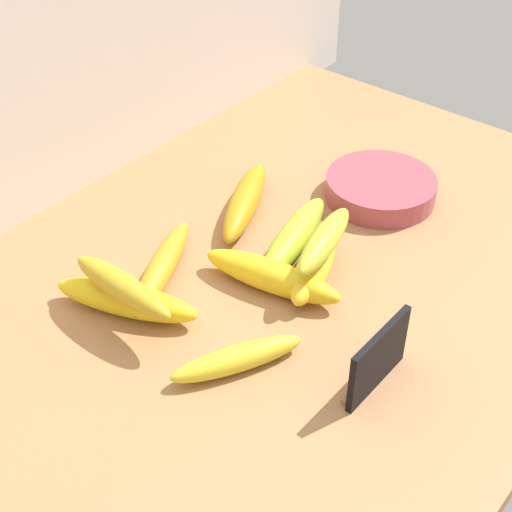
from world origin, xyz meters
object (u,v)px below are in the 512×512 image
banana_4 (237,359)px  banana_6 (272,276)px  banana_2 (162,267)px  banana_8 (122,287)px  banana_1 (245,201)px  banana_7 (324,241)px  banana_5 (294,238)px  fruit_bowl (381,188)px  banana_3 (126,300)px  chalkboard_sign (378,360)px  banana_0 (314,266)px

banana_4 → banana_6: size_ratio=0.84×
banana_2 → banana_6: (7.51, -12.86, 0.42)cm
banana_2 → banana_8: banana_8 is taller
banana_1 → banana_7: (-4.70, -17.66, 4.03)cm
banana_2 → banana_5: banana_5 is taller
fruit_bowl → banana_6: 27.39cm
banana_4 → banana_5: 23.83cm
banana_2 → banana_3: (-7.84, -1.60, 0.40)cm
fruit_bowl → banana_3: banana_3 is taller
banana_4 → banana_6: 14.89cm
banana_2 → banana_5: (15.98, -9.95, 0.39)cm
chalkboard_sign → banana_2: 32.55cm
banana_3 → banana_6: bearing=-36.3°
banana_5 → banana_7: banana_7 is taller
fruit_bowl → banana_6: bearing=-178.8°
banana_4 → banana_8: banana_8 is taller
banana_3 → banana_8: (-1.38, -1.38, 3.87)cm
banana_6 → banana_7: 8.28cm
banana_5 → banana_8: banana_8 is taller
banana_6 → banana_8: size_ratio=1.18×
banana_0 → banana_5: same height
banana_0 → banana_3: same height
banana_6 → banana_7: (6.33, -3.61, 3.94)cm
fruit_bowl → banana_2: size_ratio=0.84×
banana_6 → banana_8: bearing=149.4°
chalkboard_sign → banana_6: size_ratio=0.56×
banana_4 → banana_7: (20.02, 2.21, 4.49)cm
fruit_bowl → banana_8: (-44.11, 9.30, 4.23)cm
banana_6 → chalkboard_sign: bearing=-105.3°
fruit_bowl → banana_6: (-27.38, -0.58, 0.38)cm
banana_6 → banana_2: bearing=120.3°
fruit_bowl → banana_2: 36.99cm
banana_4 → banana_7: bearing=6.3°
fruit_bowl → banana_4: (-41.08, -6.40, -0.17)cm
banana_5 → banana_3: bearing=160.7°
chalkboard_sign → banana_1: chalkboard_sign is taller
banana_1 → banana_2: (-18.54, -1.18, -0.34)cm
chalkboard_sign → banana_1: 37.41cm
banana_0 → banana_3: size_ratio=0.82×
banana_2 → chalkboard_sign: bearing=-86.2°
banana_2 → banana_7: (13.84, -16.48, 4.37)cm
banana_7 → fruit_bowl: bearing=11.3°
banana_1 → banana_8: (-27.77, -4.16, 3.94)cm
banana_1 → banana_8: 28.35cm
banana_3 → banana_6: 19.04cm
banana_3 → banana_6: size_ratio=0.99×
banana_2 → banana_4: size_ratio=1.22×
banana_2 → banana_7: 21.96cm
chalkboard_sign → banana_2: size_ratio=0.55×
banana_7 → banana_8: size_ratio=0.93×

